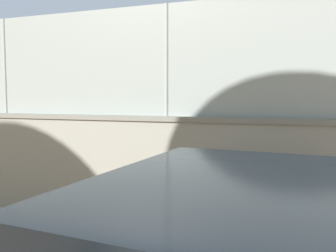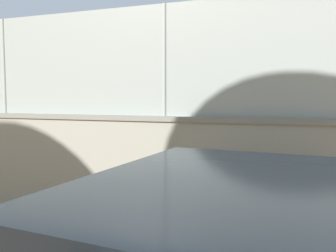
{
  "view_description": "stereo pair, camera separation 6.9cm",
  "coord_description": "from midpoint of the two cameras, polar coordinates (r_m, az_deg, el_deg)",
  "views": [
    {
      "loc": [
        -3.77,
        18.4,
        2.1
      ],
      "look_at": [
        -0.26,
        8.4,
        1.27
      ],
      "focal_mm": 38.33,
      "sensor_mm": 36.0,
      "label": 1
    },
    {
      "loc": [
        -3.84,
        18.38,
        2.1
      ],
      "look_at": [
        -0.26,
        8.4,
        1.27
      ],
      "focal_mm": 38.33,
      "sensor_mm": 36.0,
      "label": 2
    }
  ],
  "objects": [
    {
      "name": "sports_ball",
      "position": [
        8.96,
        -11.25,
        -8.48
      ],
      "size": [
        0.21,
        0.21,
        0.21
      ],
      "primitive_type": "sphere",
      "color": "#3399D8",
      "rests_on": "ground_plane"
    },
    {
      "name": "ground_plane",
      "position": [
        18.9,
        7.99,
        -1.93
      ],
      "size": [
        260.0,
        260.0,
        0.0
      ],
      "primitive_type": "plane",
      "color": "tan"
    },
    {
      "name": "perimeter_wall",
      "position": [
        5.89,
        -0.17,
        -7.16
      ],
      "size": [
        26.65,
        0.59,
        1.81
      ],
      "color": "gray",
      "rests_on": "ground_plane"
    },
    {
      "name": "fence_panel_on_wall",
      "position": [
        5.8,
        -0.18,
        10.4
      ],
      "size": [
        26.18,
        0.25,
        1.77
      ],
      "color": "gray",
      "rests_on": "perimeter_wall"
    },
    {
      "name": "player_crossing_court",
      "position": [
        10.45,
        -9.77,
        -1.82
      ],
      "size": [
        1.15,
        0.73,
        1.63
      ],
      "color": "navy",
      "rests_on": "ground_plane"
    },
    {
      "name": "player_foreground_swinging",
      "position": [
        13.42,
        -12.96,
        -0.22
      ],
      "size": [
        1.28,
        0.8,
        1.72
      ],
      "color": "black",
      "rests_on": "ground_plane"
    },
    {
      "name": "player_near_wall_returning",
      "position": [
        17.81,
        18.57,
        0.33
      ],
      "size": [
        1.09,
        0.67,
        1.5
      ],
      "color": "#591919",
      "rests_on": "ground_plane"
    }
  ]
}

